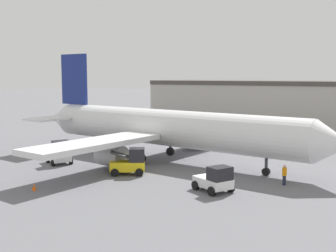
# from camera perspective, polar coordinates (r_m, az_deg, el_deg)

# --- Properties ---
(ground_plane) EXTENTS (400.00, 400.00, 0.00)m
(ground_plane) POSITION_cam_1_polar(r_m,az_deg,el_deg) (43.94, -0.00, -4.72)
(ground_plane) COLOR slate
(airplane) EXTENTS (37.47, 31.76, 11.40)m
(airplane) POSITION_cam_1_polar(r_m,az_deg,el_deg) (43.96, -0.99, -0.23)
(airplane) COLOR silver
(airplane) RESTS_ON ground_plane
(ground_crew_worker) EXTENTS (0.37, 0.37, 1.67)m
(ground_crew_worker) POSITION_cam_1_polar(r_m,az_deg,el_deg) (35.40, 15.49, -6.33)
(ground_crew_worker) COLOR #1E2338
(ground_crew_worker) RESTS_ON ground_plane
(baggage_tug) EXTENTS (3.38, 3.08, 2.04)m
(baggage_tug) POSITION_cam_1_polar(r_m,az_deg,el_deg) (32.40, 6.40, -7.23)
(baggage_tug) COLOR silver
(baggage_tug) RESTS_ON ground_plane
(belt_loader_truck) EXTENTS (3.38, 3.04, 2.38)m
(belt_loader_truck) POSITION_cam_1_polar(r_m,az_deg,el_deg) (37.83, -5.15, -4.94)
(belt_loader_truck) COLOR yellow
(belt_loader_truck) RESTS_ON ground_plane
(pushback_tug) EXTENTS (3.32, 3.06, 2.43)m
(pushback_tug) POSITION_cam_1_polar(r_m,az_deg,el_deg) (43.55, -14.46, -3.59)
(pushback_tug) COLOR silver
(pushback_tug) RESTS_ON ground_plane
(safety_cone_near) EXTENTS (0.36, 0.36, 0.55)m
(safety_cone_near) POSITION_cam_1_polar(r_m,az_deg,el_deg) (34.33, -17.69, -7.87)
(safety_cone_near) COLOR #EF590F
(safety_cone_near) RESTS_ON ground_plane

